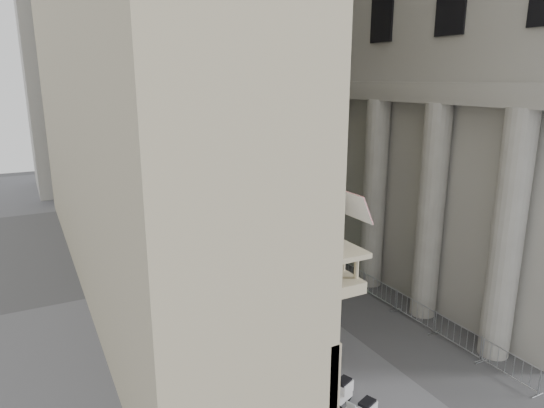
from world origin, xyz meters
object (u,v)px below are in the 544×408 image
(pedestrian_a, at_px, (252,225))
(info_kiosk, at_px, (212,261))
(security_tent, at_px, (181,193))
(street_lamp, at_px, (173,160))
(pedestrian_b, at_px, (220,214))

(pedestrian_a, bearing_deg, info_kiosk, 62.56)
(security_tent, height_order, street_lamp, street_lamp)
(security_tent, relative_size, pedestrian_a, 2.51)
(info_kiosk, xyz_separation_m, pedestrian_b, (4.13, 9.32, -0.09))
(street_lamp, distance_m, pedestrian_a, 7.25)
(street_lamp, bearing_deg, pedestrian_b, 9.70)
(pedestrian_a, bearing_deg, pedestrian_b, -58.21)
(pedestrian_a, xyz_separation_m, pedestrian_b, (-1.09, 3.45, 0.12))
(security_tent, height_order, pedestrian_a, security_tent)
(info_kiosk, bearing_deg, street_lamp, 71.24)
(info_kiosk, height_order, pedestrian_b, info_kiosk)
(pedestrian_a, relative_size, pedestrian_b, 0.87)
(street_lamp, height_order, pedestrian_a, street_lamp)
(street_lamp, bearing_deg, info_kiosk, -88.71)
(pedestrian_a, bearing_deg, street_lamp, -20.29)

